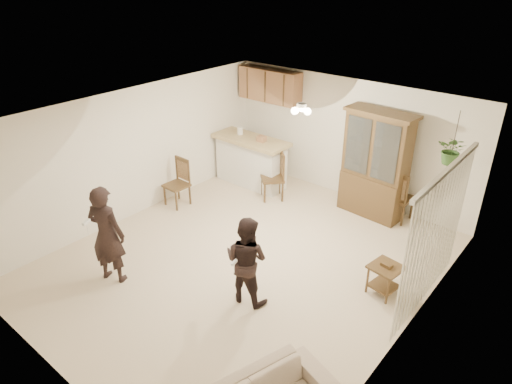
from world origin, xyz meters
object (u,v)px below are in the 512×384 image
Objects in this scene: china_hutch at (375,165)px; chair_bar at (177,192)px; chair_hutch_left at (272,186)px; chair_hutch_right at (398,205)px; side_table at (384,279)px; child at (246,261)px; adult at (106,230)px.

chair_bar is at bearing -141.34° from china_hutch.
chair_hutch_left is (-1.91, -0.73, -0.75)m from china_hutch.
china_hutch is 2.18m from chair_hutch_left.
side_table is at bearing 111.99° from chair_hutch_right.
child is 1.30× the size of chair_hutch_right.
china_hutch is (2.16, 4.52, 0.14)m from adult.
chair_bar is at bearing -88.84° from chair_hutch_left.
china_hutch is at bearing 121.65° from side_table.
china_hutch is at bearing 36.03° from chair_bar.
chair_hutch_right is (2.43, 0.87, 0.00)m from chair_hutch_left.
china_hutch reaches higher than child.
side_table is at bearing 19.58° from chair_hutch_left.
adult is 5.41m from chair_hutch_right.
side_table is (3.47, 2.40, -0.65)m from adult.
chair_hutch_right is at bearing 18.98° from china_hutch.
china_hutch is at bearing 63.94° from chair_hutch_left.
adult is 1.75× the size of chair_hutch_left.
child is at bearing -22.07° from chair_bar.
side_table is 4.55m from chair_bar.
chair_hutch_left is (-3.22, 1.39, 0.04)m from side_table.
side_table is 0.55× the size of chair_bar.
chair_hutch_left is at bearing 156.58° from side_table.
child is at bearing -174.45° from adult.
adult is at bearing -50.85° from chair_hutch_left.
chair_hutch_right is at bearing 109.26° from side_table.
child is 2.12m from side_table.
side_table is (1.52, 1.42, -0.42)m from child.
adult reaches higher than child.
adult is at bearing -145.35° from side_table.
chair_bar is 4.43m from chair_hutch_right.
china_hutch is 2.03× the size of chair_hutch_right.
chair_hutch_left is at bearing -114.98° from adult.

